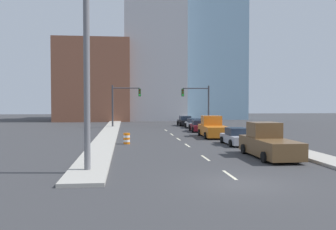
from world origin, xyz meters
The scene contains 22 objects.
ground_plane centered at (0.00, 0.00, 0.00)m, with size 200.00×200.00×0.00m, color #38383A.
sidewalk_left centered at (-7.03, 45.29, 0.09)m, with size 2.03×90.58×0.18m.
sidewalk_right centered at (7.03, 45.29, 0.09)m, with size 2.03×90.58×0.18m.
lane_stripe_at_2m centered at (0.00, 2.00, 0.00)m, with size 0.16×2.40×0.01m, color beige.
lane_stripe_at_8m centered at (0.00, 7.64, 0.00)m, with size 0.16×2.40×0.01m, color beige.
lane_stripe_at_15m centered at (0.00, 14.78, 0.00)m, with size 0.16×2.40×0.01m, color beige.
lane_stripe_at_20m centered at (0.00, 20.12, 0.00)m, with size 0.16×2.40×0.01m, color beige.
lane_stripe_at_25m centered at (0.00, 25.41, 0.00)m, with size 0.16×2.40×0.01m, color beige.
lane_stripe_at_32m centered at (0.00, 31.62, 0.00)m, with size 0.16×2.40×0.01m, color beige.
building_brick_left centered at (-11.36, 60.64, 7.75)m, with size 14.00×16.00×15.49m.
building_office_center centered at (0.65, 64.64, 13.34)m, with size 12.00×20.00×26.69m.
building_glass_right centered at (13.55, 68.64, 15.26)m, with size 13.00×20.00×30.53m.
traffic_signal_left centered at (-5.80, 37.49, 3.89)m, with size 4.12×0.35×6.02m.
traffic_signal_right centered at (5.73, 37.49, 3.89)m, with size 4.12×0.35×6.02m.
utility_pole_left_near centered at (-7.06, 3.31, 5.59)m, with size 1.60×0.32×10.92m.
traffic_barrel centered at (-5.04, 16.35, 0.47)m, with size 0.56×0.56×0.95m.
pickup_truck_brown centered at (4.16, 7.53, 0.91)m, with size 2.42×6.30×2.26m.
sedan_silver centered at (4.21, 14.70, 0.66)m, with size 2.04×4.48×1.45m.
pickup_truck_orange centered at (3.84, 21.91, 0.88)m, with size 2.65×6.24×2.18m.
sedan_maroon centered at (3.86, 29.14, 0.66)m, with size 2.35×4.61×1.43m.
sedan_white centered at (4.38, 35.20, 0.63)m, with size 2.29×4.66×1.36m.
sedan_black centered at (3.91, 40.47, 0.69)m, with size 2.13×4.27×1.50m.
Camera 1 is at (-5.10, -15.96, 3.61)m, focal length 40.00 mm.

